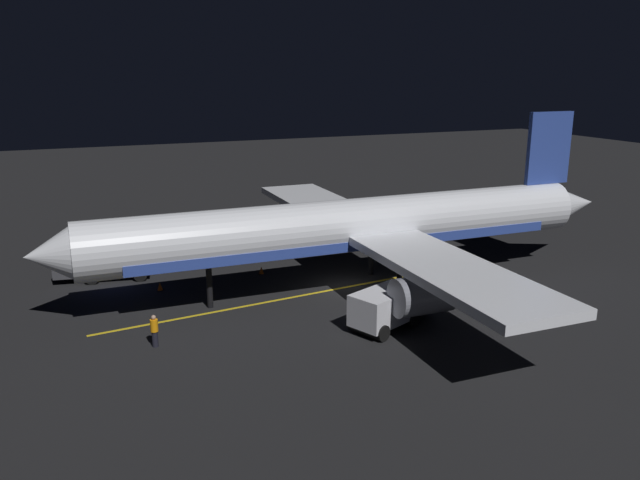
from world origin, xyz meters
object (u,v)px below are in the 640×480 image
(catering_truck, at_px, (392,306))
(traffic_cone_near_right, at_px, (160,287))
(traffic_cone_near_left, at_px, (261,271))
(airliner, at_px, (358,228))
(ground_crew_worker, at_px, (154,331))
(baggage_truck, at_px, (108,261))

(catering_truck, bearing_deg, traffic_cone_near_right, 45.07)
(catering_truck, xyz_separation_m, traffic_cone_near_left, (11.72, 3.90, -0.91))
(airliner, bearing_deg, ground_crew_worker, 107.38)
(catering_truck, relative_size, ground_crew_worker, 3.49)
(ground_crew_worker, bearing_deg, catering_truck, -100.25)
(airliner, distance_m, ground_crew_worker, 14.74)
(ground_crew_worker, relative_size, traffic_cone_near_left, 3.16)
(airliner, bearing_deg, catering_truck, 170.80)
(traffic_cone_near_left, relative_size, traffic_cone_near_right, 1.00)
(baggage_truck, height_order, traffic_cone_near_left, baggage_truck)
(traffic_cone_near_right, bearing_deg, catering_truck, -134.93)
(baggage_truck, xyz_separation_m, traffic_cone_near_left, (-3.07, -9.98, -1.06))
(airliner, height_order, baggage_truck, airliner)
(baggage_truck, xyz_separation_m, catering_truck, (-14.79, -13.87, -0.15))
(traffic_cone_near_right, bearing_deg, traffic_cone_near_left, -84.31)
(catering_truck, distance_m, ground_crew_worker, 12.88)
(traffic_cone_near_left, bearing_deg, ground_crew_worker, 137.05)
(airliner, distance_m, baggage_truck, 17.26)
(baggage_truck, bearing_deg, traffic_cone_near_right, -143.11)
(ground_crew_worker, bearing_deg, traffic_cone_near_left, -42.95)
(baggage_truck, xyz_separation_m, ground_crew_worker, (-12.50, -1.20, -0.42))
(catering_truck, relative_size, traffic_cone_near_right, 11.03)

